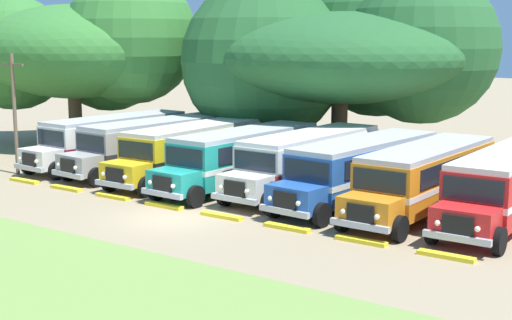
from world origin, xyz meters
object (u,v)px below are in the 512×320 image
Objects in this scene: parked_bus_slot_0 at (113,138)px; utility_pole at (15,110)px; parked_bus_slot_3 at (243,155)px; broad_shade_tree at (343,53)px; parked_bus_slot_1 at (153,143)px; parked_bus_slot_7 at (507,183)px; parked_bus_slot_4 at (308,159)px; parked_bus_slot_5 at (362,167)px; parked_bus_slot_2 at (193,149)px; parked_bus_slot_6 at (425,176)px; secondary_tree at (83,49)px.

parked_bus_slot_0 is 5.85m from utility_pole.
parked_bus_slot_3 is 11.59m from broad_shade_tree.
parked_bus_slot_1 is 19.47m from parked_bus_slot_7.
parked_bus_slot_3 is 1.00× the size of parked_bus_slot_4.
parked_bus_slot_5 and parked_bus_slot_7 have the same top height.
parked_bus_slot_2 is 1.00× the size of parked_bus_slot_7.
parked_bus_slot_7 is (3.32, 0.42, 0.00)m from parked_bus_slot_6.
broad_shade_tree is (-9.61, 10.39, 4.86)m from parked_bus_slot_6.
secondary_tree is 11.65m from utility_pole.
parked_bus_slot_0 and parked_bus_slot_5 have the same top height.
parked_bus_slot_5 is (9.87, 0.13, 0.00)m from parked_bus_slot_2.
parked_bus_slot_0 is 10.21m from secondary_tree.
parked_bus_slot_4 is at bearing 19.61° from utility_pole.
parked_bus_slot_3 is at bearing 86.12° from parked_bus_slot_2.
parked_bus_slot_0 is at bearing -85.87° from parked_bus_slot_5.
utility_pole is (-12.04, -4.44, 1.94)m from parked_bus_slot_3.
parked_bus_slot_7 is (6.41, 0.21, 0.00)m from parked_bus_slot_5.
parked_bus_slot_5 is (3.23, -0.64, 0.00)m from parked_bus_slot_4.
utility_pole is (-5.39, -5.03, 1.94)m from parked_bus_slot_1.
broad_shade_tree reaches higher than parked_bus_slot_3.
parked_bus_slot_0 is at bearing -134.84° from broad_shade_tree.
parked_bus_slot_7 is at bearing 94.78° from parked_bus_slot_1.
parked_bus_slot_4 is at bearing -71.01° from broad_shade_tree.
secondary_tree is (-17.45, 5.41, 4.99)m from parked_bus_slot_3.
parked_bus_slot_7 is 0.65× the size of secondary_tree.
parked_bus_slot_4 is at bearing -95.71° from parked_bus_slot_6.
parked_bus_slot_3 is at bearing -70.75° from parked_bus_slot_4.
broad_shade_tree is (-6.52, 10.17, 4.86)m from parked_bus_slot_5.
utility_pole reaches higher than parked_bus_slot_7.
parked_bus_slot_1 is 13.06m from parked_bus_slot_5.
parked_bus_slot_7 is (12.82, 0.56, 0.00)m from parked_bus_slot_3.
parked_bus_slot_1 is 6.68m from parked_bus_slot_3.
parked_bus_slot_5 is (13.06, -0.24, 0.00)m from parked_bus_slot_1.
parked_bus_slot_3 and parked_bus_slot_5 have the same top height.
parked_bus_slot_4 is 21.68m from secondary_tree.
parked_bus_slot_5 is at bearing -57.36° from broad_shade_tree.
parked_bus_slot_4 is 3.30m from parked_bus_slot_5.
parked_bus_slot_7 is 31.06m from secondary_tree.
parked_bus_slot_4 is at bearing 97.15° from parked_bus_slot_1.
secondary_tree is at bearing -104.59° from parked_bus_slot_3.
parked_bus_slot_6 is at bearing 84.52° from parked_bus_slot_4.
parked_bus_slot_2 and parked_bus_slot_7 have the same top height.
parked_bus_slot_6 is 27.92m from secondary_tree.
secondary_tree is (-7.54, 4.75, 4.99)m from parked_bus_slot_0.
utility_pole is at bearing -76.11° from parked_bus_slot_6.
parked_bus_slot_4 is (3.18, 0.98, 0.00)m from parked_bus_slot_3.
parked_bus_slot_7 is at bearing 92.84° from parked_bus_slot_0.
secondary_tree is 2.56× the size of utility_pole.
parked_bus_slot_0 and parked_bus_slot_1 have the same top height.
parked_bus_slot_3 is at bearing -87.32° from parked_bus_slot_7.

